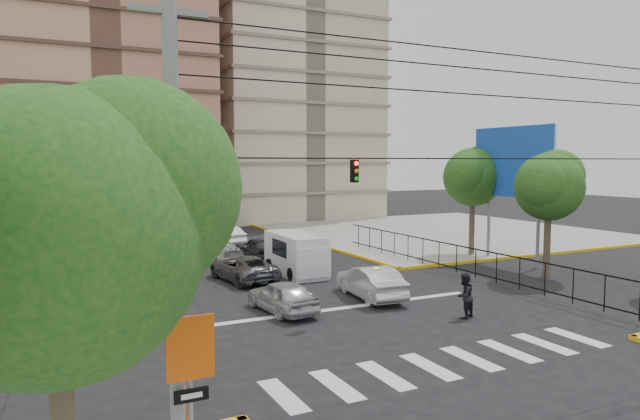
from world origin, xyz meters
TOP-DOWN VIEW (x-y plane):
  - ground at (0.00, 0.00)m, footprint 160.00×160.00m
  - sidewalk_ne at (20.00, 20.00)m, footprint 26.00×26.00m
  - crosswalk_stripes at (0.00, -6.00)m, footprint 12.00×2.40m
  - stop_line at (0.00, 1.20)m, footprint 13.00×0.40m
  - park_fence at (9.00, 4.50)m, footprint 0.10×22.50m
  - billboard at (14.45, 6.00)m, footprint 0.36×6.20m
  - tree_sw_near at (-10.90, -9.99)m, footprint 5.63×4.60m
  - tree_park_a at (13.08, 2.01)m, footprint 4.41×3.60m
  - tree_park_c at (14.09, 9.01)m, footprint 4.65×3.80m
  - tree_tudor at (-11.90, 16.01)m, footprint 5.39×4.40m
  - traffic_light_nw at (-7.80, 7.80)m, footprint 0.28×0.22m
  - traffic_light_hanging at (0.00, -2.04)m, footprint 18.00×9.12m
  - utility_pole_sw at (-9.00, -9.00)m, footprint 1.40×0.28m
  - district_sign at (-8.80, -9.24)m, footprint 0.90×0.12m
  - van_right_lane at (1.40, 8.59)m, footprint 2.07×4.94m
  - van_left_lane at (-1.78, 19.15)m, footprint 2.39×5.11m
  - car_silver_front_left at (-2.37, 1.75)m, footprint 1.99×4.09m
  - car_white_front_right at (2.14, 2.19)m, footprint 2.05×4.65m
  - car_grey_mid_left at (-1.79, 8.37)m, footprint 2.76×4.98m
  - car_silver_rear_left at (-1.35, 14.33)m, footprint 2.48×4.57m
  - car_darkgrey_mid_right at (1.21, 14.11)m, footprint 1.83×4.25m
  - car_white_rear_right at (1.25, 21.31)m, footprint 2.06×4.29m
  - pedestrian_sw_corner at (-8.70, -7.98)m, footprint 0.68×0.74m
  - pedestrian_crosswalk at (3.72, -2.27)m, footprint 1.04×0.92m

SIDE VIEW (x-z plane):
  - ground at x=0.00m, z-range 0.00..0.00m
  - park_fence at x=9.00m, z-range -0.83..0.83m
  - crosswalk_stripes at x=0.00m, z-range 0.00..0.01m
  - stop_line at x=0.00m, z-range 0.00..0.01m
  - sidewalk_ne at x=20.00m, z-range 0.00..0.15m
  - car_silver_rear_left at x=-1.35m, z-range 0.00..1.26m
  - car_grey_mid_left at x=-1.79m, z-range 0.00..1.32m
  - car_silver_front_left at x=-2.37m, z-range 0.00..1.34m
  - car_white_rear_right at x=1.25m, z-range 0.00..1.36m
  - car_darkgrey_mid_right at x=1.21m, z-range 0.00..1.43m
  - car_white_front_right at x=2.14m, z-range 0.00..1.49m
  - pedestrian_crosswalk at x=3.72m, z-range 0.00..1.79m
  - pedestrian_sw_corner at x=-8.70m, z-range 0.15..1.84m
  - van_right_lane at x=1.40m, z-range -0.03..2.18m
  - van_left_lane at x=-1.78m, z-range -0.03..2.20m
  - district_sign at x=-8.80m, z-range 0.85..4.05m
  - traffic_light_nw at x=-7.80m, z-range 0.91..5.31m
  - utility_pole_sw at x=-9.00m, z-range 0.27..9.27m
  - tree_park_a at x=13.08m, z-range 1.60..8.42m
  - tree_tudor at x=-11.90m, z-range 1.50..8.93m
  - tree_sw_near at x=-10.90m, z-range 1.48..9.06m
  - tree_park_c at x=14.09m, z-range 1.71..8.96m
  - traffic_light_hanging at x=0.00m, z-range 5.44..6.36m
  - billboard at x=14.45m, z-range 1.95..10.05m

